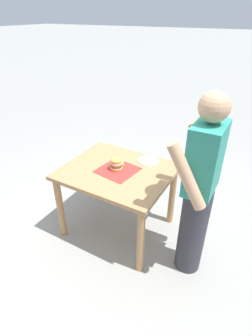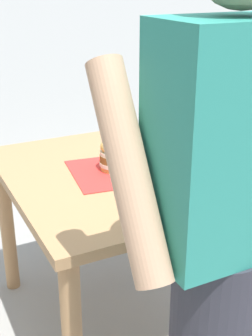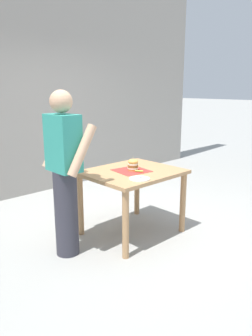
# 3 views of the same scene
# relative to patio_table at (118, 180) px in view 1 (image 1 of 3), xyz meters

# --- Properties ---
(ground_plane) EXTENTS (80.00, 80.00, 0.00)m
(ground_plane) POSITION_rel_patio_table_xyz_m (0.00, 0.00, -0.65)
(ground_plane) COLOR #9E9E99
(patio_table) EXTENTS (0.90, 1.06, 0.77)m
(patio_table) POSITION_rel_patio_table_xyz_m (0.00, 0.00, 0.00)
(patio_table) COLOR tan
(patio_table) RESTS_ON ground
(serving_paper) EXTENTS (0.40, 0.40, 0.00)m
(serving_paper) POSITION_rel_patio_table_xyz_m (0.01, 0.01, 0.13)
(serving_paper) COLOR red
(serving_paper) RESTS_ON patio_table
(sandwich) EXTENTS (0.13, 0.13, 0.17)m
(sandwich) POSITION_rel_patio_table_xyz_m (-0.00, -0.01, 0.20)
(sandwich) COLOR gold
(sandwich) RESTS_ON serving_paper
(pickle_spear) EXTENTS (0.09, 0.07, 0.02)m
(pickle_spear) POSITION_rel_patio_table_xyz_m (-0.11, -0.00, 0.14)
(pickle_spear) COLOR #8EA83D
(pickle_spear) RESTS_ON serving_paper
(side_plate_with_forks) EXTENTS (0.22, 0.22, 0.02)m
(side_plate_with_forks) POSITION_rel_patio_table_xyz_m (-0.31, 0.20, 0.13)
(side_plate_with_forks) COLOR white
(side_plate_with_forks) RESTS_ON patio_table
(diner_across_table) EXTENTS (0.55, 0.35, 1.69)m
(diner_across_table) POSITION_rel_patio_table_xyz_m (0.11, 0.84, 0.24)
(diner_across_table) COLOR #33333D
(diner_across_table) RESTS_ON ground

